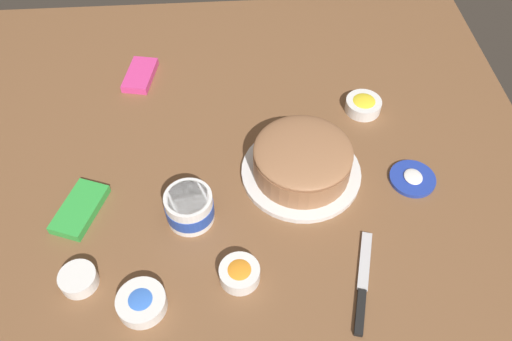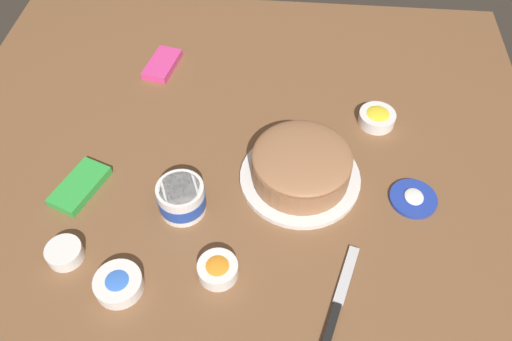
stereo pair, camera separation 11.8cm
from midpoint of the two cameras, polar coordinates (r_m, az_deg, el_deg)
name	(u,v)px [view 1 (the left image)]	position (r m, az deg, el deg)	size (l,w,h in m)	color
ground_plane	(233,183)	(1.22, -5.44, -1.55)	(1.54, 1.54, 0.00)	brown
frosted_cake	(300,162)	(1.19, 2.19, 0.83)	(0.29, 0.29, 0.10)	white
frosting_tub	(187,207)	(1.14, -10.73, -4.29)	(0.11, 0.11, 0.08)	white
frosting_tub_lid	(411,179)	(1.25, 14.50, -1.05)	(0.11, 0.11, 0.02)	#233DAD
spreading_knife	(360,290)	(1.07, 8.50, -13.47)	(0.23, 0.08, 0.01)	silver
sprinkle_bowl_orange	(237,273)	(1.06, -5.41, -11.68)	(0.09, 0.09, 0.04)	white
sprinkle_bowl_blue	(139,302)	(1.07, -16.26, -14.34)	(0.10, 0.10, 0.04)	white
sprinkle_bowl_green	(76,279)	(1.14, -22.55, -11.48)	(0.08, 0.08, 0.03)	white
sprinkle_bowl_yellow	(362,105)	(1.38, 9.44, 7.21)	(0.10, 0.10, 0.04)	white
candy_box_lower	(78,209)	(1.24, -22.08, -4.24)	(0.15, 0.08, 0.02)	green
candy_box_upper	(139,75)	(1.52, -15.35, 10.23)	(0.14, 0.07, 0.02)	#E53D8E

